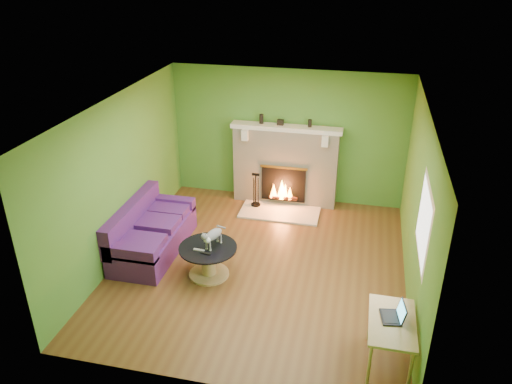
{
  "coord_description": "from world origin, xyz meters",
  "views": [
    {
      "loc": [
        1.41,
        -6.5,
        4.53
      ],
      "look_at": [
        -0.15,
        0.4,
        1.09
      ],
      "focal_mm": 35.0,
      "sensor_mm": 36.0,
      "label": 1
    }
  ],
  "objects_px": {
    "coffee_table": "(208,259)",
    "cat": "(214,237)",
    "sofa": "(150,233)",
    "desk": "(391,327)"
  },
  "relations": [
    {
      "from": "sofa",
      "to": "cat",
      "type": "relative_size",
      "value": 3.52
    },
    {
      "from": "coffee_table",
      "to": "cat",
      "type": "relative_size",
      "value": 1.67
    },
    {
      "from": "coffee_table",
      "to": "desk",
      "type": "height_order",
      "value": "desk"
    },
    {
      "from": "sofa",
      "to": "desk",
      "type": "distance_m",
      "value": 4.22
    },
    {
      "from": "sofa",
      "to": "desk",
      "type": "relative_size",
      "value": 2.02
    },
    {
      "from": "cat",
      "to": "desk",
      "type": "bearing_deg",
      "value": -7.25
    },
    {
      "from": "coffee_table",
      "to": "cat",
      "type": "distance_m",
      "value": 0.39
    },
    {
      "from": "sofa",
      "to": "coffee_table",
      "type": "xyz_separation_m",
      "value": [
        1.15,
        -0.47,
        -0.04
      ]
    },
    {
      "from": "desk",
      "to": "cat",
      "type": "relative_size",
      "value": 1.74
    },
    {
      "from": "coffee_table",
      "to": "desk",
      "type": "xyz_separation_m",
      "value": [
        2.66,
        -1.32,
        0.31
      ]
    }
  ]
}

